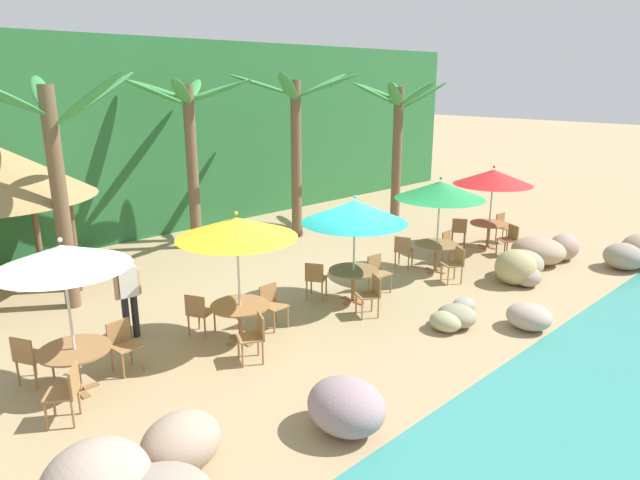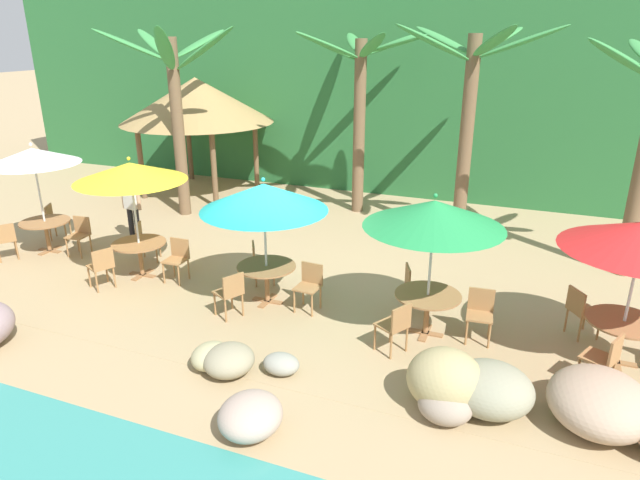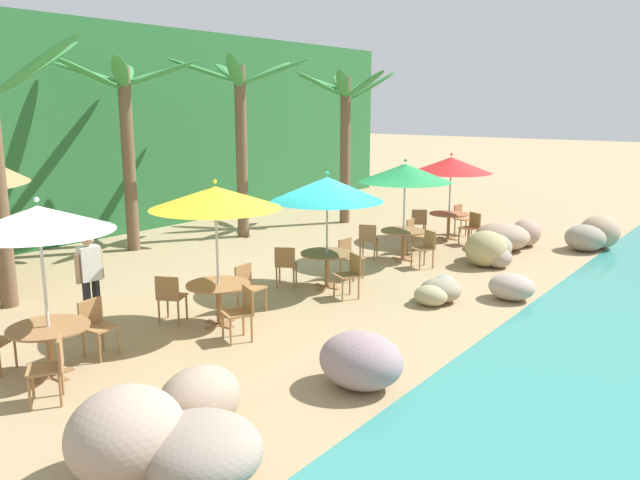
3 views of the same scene
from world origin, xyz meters
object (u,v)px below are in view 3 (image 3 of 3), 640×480
dining_table_white (49,335)px  chair_white_seaward (96,323)px  chair_yellow_inland (170,295)px  palm_tree_third (242,115)px  dining_table_green (403,235)px  chair_green_left (426,246)px  chair_teal_seaward (349,255)px  umbrella_yellow (215,198)px  chair_green_seaward (414,233)px  chair_red_seaward (461,217)px  dining_table_teal (327,259)px  palm_tree_fourth (346,117)px  chair_white_left (52,364)px  umbrella_white (38,219)px  chair_yellow_left (242,309)px  palm_tree_second (126,116)px  chair_red_inland (419,222)px  chair_red_left (472,226)px  umbrella_green (405,173)px  chair_teal_left (350,272)px  umbrella_red (451,165)px  chair_green_inland (368,238)px  chair_yellow_seaward (248,284)px  umbrella_teal (327,189)px  chair_teal_inland (286,263)px  dining_table_red (449,218)px  waiter_in_white (90,273)px  dining_table_yellow (218,291)px

dining_table_white → chair_white_seaward: bearing=10.9°
chair_yellow_inland → palm_tree_third: (6.26, 4.17, 2.92)m
dining_table_green → chair_green_left: size_ratio=1.26×
chair_teal_seaward → chair_yellow_inland: bearing=169.4°
umbrella_yellow → chair_green_left: (5.68, -0.99, -1.71)m
chair_green_seaward → chair_red_seaward: same height
dining_table_teal → palm_tree_fourth: 8.00m
chair_white_seaward → chair_green_seaward: (8.93, -0.54, 0.00)m
chair_white_left → palm_tree_fourth: size_ratio=0.18×
umbrella_white → chair_yellow_left: size_ratio=2.92×
palm_tree_second → palm_tree_third: (3.02, -1.09, -0.01)m
dining_table_green → chair_green_seaward: 0.86m
chair_red_inland → chair_yellow_inland: bearing=179.5°
dining_table_white → palm_tree_fourth: size_ratio=0.23×
dining_table_green → dining_table_white: bearing=176.5°
chair_green_left → chair_red_left: 2.99m
umbrella_green → palm_tree_second: (-3.23, 6.19, 1.30)m
chair_teal_left → umbrella_red: size_ratio=0.36×
umbrella_green → chair_green_inland: 1.83m
chair_yellow_seaward → umbrella_green: bearing=-3.5°
chair_yellow_inland → chair_teal_left: bearing=-27.6°
umbrella_teal → dining_table_green: umbrella_teal is taller
umbrella_teal → palm_tree_fourth: 7.63m
chair_teal_seaward → chair_teal_inland: bearing=154.5°
chair_yellow_inland → chair_teal_seaward: same height
dining_table_red → umbrella_white: bearing=178.3°
chair_yellow_left → waiter_in_white: size_ratio=0.51×
chair_teal_left → palm_tree_third: size_ratio=0.17×
chair_yellow_inland → palm_tree_second: bearing=58.4°
chair_green_inland → chair_red_seaward: 4.22m
palm_tree_third → chair_red_left: bearing=-63.4°
chair_yellow_seaward → dining_table_red: 8.09m
chair_green_left → palm_tree_second: 8.10m
dining_table_yellow → umbrella_red: umbrella_red is taller
chair_green_left → palm_tree_fourth: palm_tree_fourth is taller
umbrella_teal → umbrella_red: 5.95m
chair_yellow_left → chair_green_inland: size_ratio=1.00×
chair_teal_left → waiter_in_white: waiter_in_white is taller
chair_green_left → palm_tree_third: size_ratio=0.17×
chair_red_seaward → palm_tree_third: 6.95m
chair_red_inland → dining_table_white: bearing=-178.4°
umbrella_white → palm_tree_third: palm_tree_third is taller
chair_white_left → chair_red_seaward: same height
chair_green_left → waiter_in_white: size_ratio=0.51×
chair_yellow_inland → umbrella_green: bearing=-8.2°
umbrella_green → palm_tree_third: 5.27m
chair_white_seaward → chair_green_inland: same height
palm_tree_fourth → chair_yellow_inland: bearing=-162.4°
umbrella_yellow → palm_tree_third: bearing=40.1°
dining_table_teal → chair_teal_left: chair_teal_left is taller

